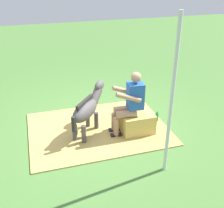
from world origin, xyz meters
TOP-DOWN VIEW (x-y plane):
  - ground_plane at (0.00, 0.00)m, footprint 24.00×24.00m
  - hay_patch at (0.01, 0.18)m, footprint 2.84×2.12m
  - hay_bale at (-0.73, 0.50)m, footprint 0.65×0.53m
  - person_seated at (-0.57, 0.49)m, footprint 0.68×0.45m
  - pony_standing at (0.24, 0.25)m, footprint 0.98×1.13m
  - soda_bottle at (-1.30, 0.26)m, footprint 0.07×0.07m
  - tent_pole_left at (-0.75, 1.75)m, footprint 0.06×0.06m

SIDE VIEW (x-z plane):
  - ground_plane at x=0.00m, z-range 0.00..0.00m
  - hay_patch at x=0.01m, z-range 0.00..0.02m
  - soda_bottle at x=-1.30m, z-range 0.00..0.26m
  - hay_bale at x=-0.73m, z-range 0.00..0.43m
  - pony_standing at x=0.24m, z-range 0.09..1.01m
  - person_seated at x=-0.57m, z-range 0.06..1.37m
  - tent_pole_left at x=-0.75m, z-range 0.00..2.59m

